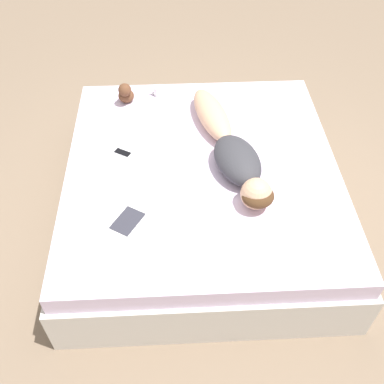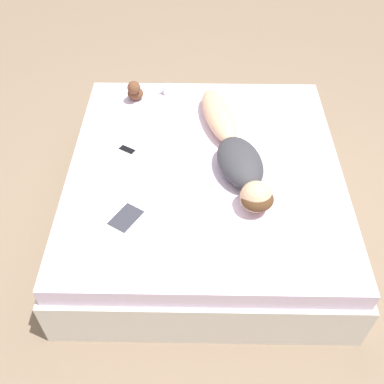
{
  "view_description": "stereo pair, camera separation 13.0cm",
  "coord_description": "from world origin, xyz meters",
  "px_view_note": "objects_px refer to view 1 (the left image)",
  "views": [
    {
      "loc": [
        0.19,
        2.27,
        2.68
      ],
      "look_at": [
        0.09,
        0.3,
        0.58
      ],
      "focal_mm": 42.0,
      "sensor_mm": 36.0,
      "label": 1
    },
    {
      "loc": [
        0.06,
        2.28,
        2.68
      ],
      "look_at": [
        0.09,
        0.3,
        0.58
      ],
      "focal_mm": 42.0,
      "sensor_mm": 36.0,
      "label": 2
    }
  ],
  "objects_px": {
    "cell_phone": "(123,153)",
    "person": "(231,148)",
    "coffee_mug": "(158,91)",
    "open_magazine": "(141,228)"
  },
  "relations": [
    {
      "from": "cell_phone",
      "to": "person",
      "type": "bearing_deg",
      "value": 113.95
    },
    {
      "from": "person",
      "to": "cell_phone",
      "type": "height_order",
      "value": "person"
    },
    {
      "from": "coffee_mug",
      "to": "cell_phone",
      "type": "distance_m",
      "value": 0.76
    },
    {
      "from": "coffee_mug",
      "to": "cell_phone",
      "type": "height_order",
      "value": "coffee_mug"
    },
    {
      "from": "person",
      "to": "coffee_mug",
      "type": "height_order",
      "value": "person"
    },
    {
      "from": "coffee_mug",
      "to": "cell_phone",
      "type": "relative_size",
      "value": 0.75
    },
    {
      "from": "cell_phone",
      "to": "coffee_mug",
      "type": "bearing_deg",
      "value": -169.39
    },
    {
      "from": "open_magazine",
      "to": "cell_phone",
      "type": "bearing_deg",
      "value": -45.9
    },
    {
      "from": "person",
      "to": "coffee_mug",
      "type": "xyz_separation_m",
      "value": [
        0.51,
        -0.8,
        -0.05
      ]
    },
    {
      "from": "person",
      "to": "open_magazine",
      "type": "bearing_deg",
      "value": 30.82
    }
  ]
}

